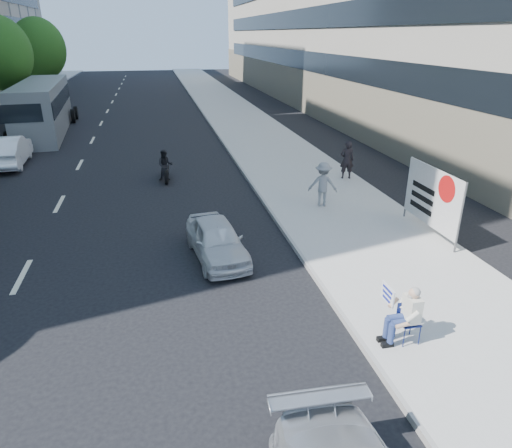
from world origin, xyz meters
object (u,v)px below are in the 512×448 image
object	(u,v)px
seated_protester	(405,312)
motorcycle	(165,167)
jogger	(323,184)
white_sedan_near	(217,240)
pedestrian_woman	(347,160)
protest_banner	(432,197)
white_sedan_mid	(8,151)
bus	(43,108)

from	to	relation	value
seated_protester	motorcycle	xyz separation A→B (m)	(-4.51, 13.41, -0.24)
jogger	white_sedan_near	xyz separation A→B (m)	(-4.51, -3.24, -0.41)
pedestrian_woman	motorcycle	world-z (taller)	pedestrian_woman
protest_banner	white_sedan_mid	size ratio (longest dim) A/B	0.67
seated_protester	motorcycle	distance (m)	14.14
jogger	protest_banner	distance (m)	4.12
protest_banner	motorcycle	world-z (taller)	protest_banner
jogger	white_sedan_near	distance (m)	5.57
white_sedan_mid	motorcycle	bearing A→B (deg)	146.93
protest_banner	jogger	bearing A→B (deg)	127.65
protest_banner	bus	xyz separation A→B (m)	(-15.80, 21.28, 0.23)
white_sedan_near	bus	world-z (taller)	bus
white_sedan_mid	motorcycle	distance (m)	8.87
jogger	bus	xyz separation A→B (m)	(-13.30, 18.04, 0.64)
motorcycle	jogger	bearing A→B (deg)	-35.34
bus	jogger	bearing A→B (deg)	-57.96
protest_banner	white_sedan_near	world-z (taller)	protest_banner
jogger	protest_banner	bearing A→B (deg)	148.01
bus	seated_protester	bearing A→B (deg)	-69.73
seated_protester	motorcycle	bearing A→B (deg)	108.58
white_sedan_near	white_sedan_mid	distance (m)	15.51
white_sedan_mid	protest_banner	bearing A→B (deg)	137.74
pedestrian_woman	protest_banner	distance (m)	6.41
white_sedan_mid	white_sedan_near	bearing A→B (deg)	121.43
pedestrian_woman	motorcycle	distance (m)	8.26
white_sedan_near	white_sedan_mid	world-z (taller)	white_sedan_mid
motorcycle	white_sedan_mid	bearing A→B (deg)	157.08
jogger	motorcycle	world-z (taller)	jogger
seated_protester	bus	distance (m)	29.01
seated_protester	pedestrian_woman	xyz separation A→B (m)	(3.51, 11.47, 0.13)
protest_banner	motorcycle	distance (m)	11.73
pedestrian_woman	white_sedan_mid	bearing A→B (deg)	-11.14
jogger	bus	size ratio (longest dim) A/B	0.14
protest_banner	white_sedan_near	bearing A→B (deg)	-179.99
jogger	protest_banner	xyz separation A→B (m)	(2.50, -3.24, 0.41)
protest_banner	seated_protester	bearing A→B (deg)	-126.24
seated_protester	protest_banner	size ratio (longest dim) A/B	0.43
jogger	pedestrian_woman	world-z (taller)	pedestrian_woman
seated_protester	jogger	size ratio (longest dim) A/B	0.77
jogger	motorcycle	size ratio (longest dim) A/B	0.83
pedestrian_woman	protest_banner	xyz separation A→B (m)	(0.21, -6.39, 0.40)
jogger	protest_banner	size ratio (longest dim) A/B	0.55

